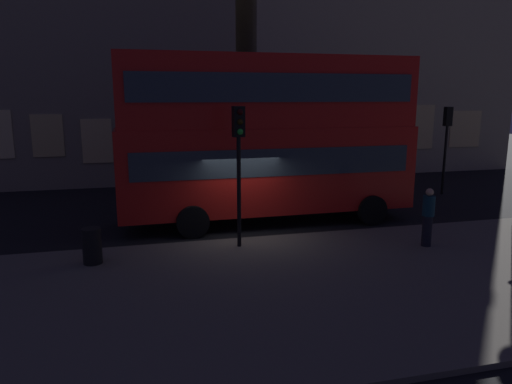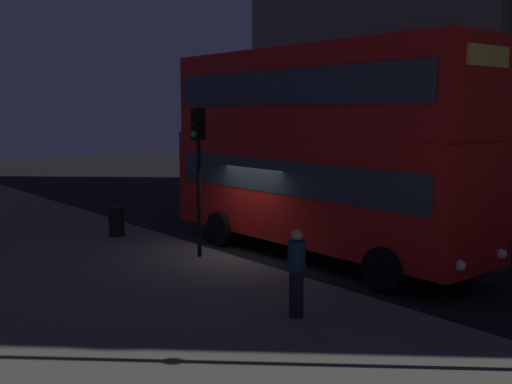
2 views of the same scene
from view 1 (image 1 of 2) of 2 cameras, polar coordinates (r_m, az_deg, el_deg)
name	(u,v)px [view 1 (image 1 of 2)]	position (r m, az deg, el deg)	size (l,w,h in m)	color
ground_plane	(243,236)	(15.28, -1.56, -5.34)	(80.00, 80.00, 0.00)	black
sidewalk_slab	(285,288)	(11.18, 3.49, -11.54)	(44.00, 7.87, 0.12)	#5B564F
building_with_clock	(95,23)	(28.06, -18.91, 18.87)	(13.75, 7.82, 16.58)	gray
building_plain_facade	(357,54)	(32.55, 12.13, 16.08)	(15.94, 10.22, 14.29)	tan
double_decker_bus	(267,133)	(16.41, 1.37, 7.22)	(10.34, 2.94, 5.76)	red
traffic_light_near_kerb	(239,147)	(13.27, -2.10, 5.44)	(0.35, 0.38, 4.05)	black
traffic_light_far_side	(447,132)	(22.99, 22.10, 6.77)	(0.32, 0.36, 3.97)	black
pedestrian	(428,217)	(14.55, 20.12, -2.81)	(0.35, 0.35, 1.72)	black
litter_bin	(92,246)	(13.10, -19.26, -6.18)	(0.49, 0.49, 0.95)	black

